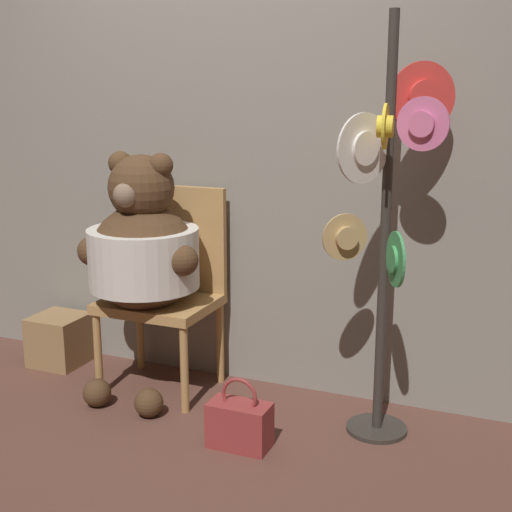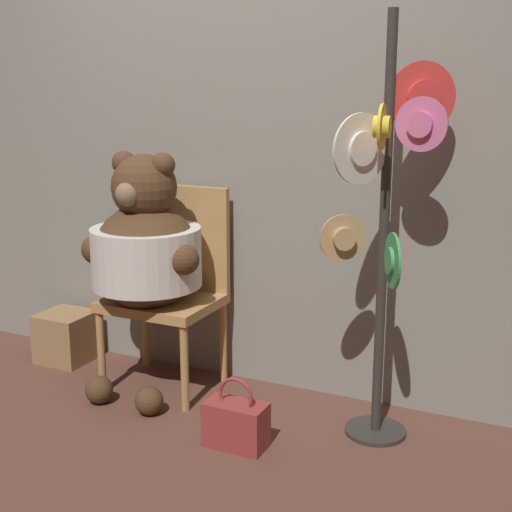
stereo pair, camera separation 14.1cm
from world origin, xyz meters
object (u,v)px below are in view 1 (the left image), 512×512
Objects in this scene: teddy_bear at (143,251)px; hat_display_rack at (388,210)px; handbag_on_ground at (239,424)px; chair at (167,281)px.

hat_display_rack is at bearing 0.39° from teddy_bear.
handbag_on_ground is (0.67, -0.34, -0.65)m from teddy_bear.
hat_display_rack reaches higher than handbag_on_ground.
teddy_bear is 0.99m from handbag_on_ground.
teddy_bear is 1.25m from hat_display_rack.
chair is 0.93m from handbag_on_ground.
teddy_bear reaches higher than chair.
hat_display_rack reaches higher than teddy_bear.
handbag_on_ground is at bearing -147.50° from hat_display_rack.
hat_display_rack is 1.13m from handbag_on_ground.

